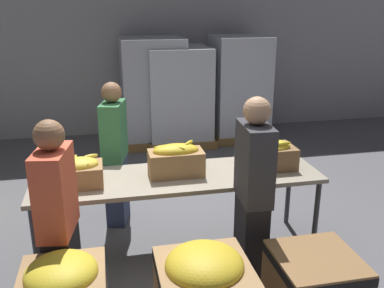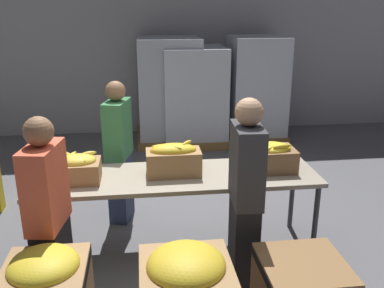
% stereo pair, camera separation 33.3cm
% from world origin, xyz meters
% --- Properties ---
extents(ground_plane, '(30.00, 30.00, 0.00)m').
position_xyz_m(ground_plane, '(0.00, 0.00, 0.00)').
color(ground_plane, slate).
extents(wall_back, '(16.00, 0.08, 4.00)m').
position_xyz_m(wall_back, '(0.00, 4.16, 2.00)').
color(wall_back, '#A8A8AD').
rests_on(wall_back, ground_plane).
extents(sorting_table, '(2.63, 0.74, 0.79)m').
position_xyz_m(sorting_table, '(0.00, 0.00, 0.74)').
color(sorting_table, '#9E937F').
rests_on(sorting_table, ground_plane).
extents(banana_box_0, '(0.39, 0.31, 0.25)m').
position_xyz_m(banana_box_0, '(-0.87, -0.03, 0.92)').
color(banana_box_0, '#A37A4C').
rests_on(banana_box_0, sorting_table).
extents(banana_box_1, '(0.50, 0.26, 0.31)m').
position_xyz_m(banana_box_1, '(-0.02, 0.02, 0.94)').
color(banana_box_1, '#A37A4C').
rests_on(banana_box_1, sorting_table).
extents(banana_box_2, '(0.44, 0.33, 0.28)m').
position_xyz_m(banana_box_2, '(0.90, 0.02, 0.93)').
color(banana_box_2, olive).
rests_on(banana_box_2, sorting_table).
extents(volunteer_0, '(0.27, 0.45, 1.57)m').
position_xyz_m(volunteer_0, '(-1.00, -0.73, 0.78)').
color(volunteer_0, black).
rests_on(volunteer_0, ground_plane).
extents(volunteer_1, '(0.24, 0.45, 1.63)m').
position_xyz_m(volunteer_1, '(0.52, -0.58, 0.81)').
color(volunteer_1, black).
rests_on(volunteer_1, ground_plane).
extents(volunteer_2, '(0.30, 0.45, 1.55)m').
position_xyz_m(volunteer_2, '(-0.55, 0.73, 0.77)').
color(volunteer_2, '#2D3856').
rests_on(volunteer_2, ground_plane).
extents(pallet_stack_0, '(1.00, 1.00, 1.77)m').
position_xyz_m(pallet_stack_0, '(1.69, 3.45, 0.87)').
color(pallet_stack_0, olive).
rests_on(pallet_stack_0, ground_plane).
extents(pallet_stack_1, '(1.11, 1.11, 1.77)m').
position_xyz_m(pallet_stack_1, '(0.19, 3.50, 0.87)').
color(pallet_stack_1, olive).
rests_on(pallet_stack_1, ground_plane).
extents(pallet_stack_2, '(1.12, 1.12, 1.62)m').
position_xyz_m(pallet_stack_2, '(0.60, 3.40, 0.80)').
color(pallet_stack_2, olive).
rests_on(pallet_stack_2, ground_plane).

